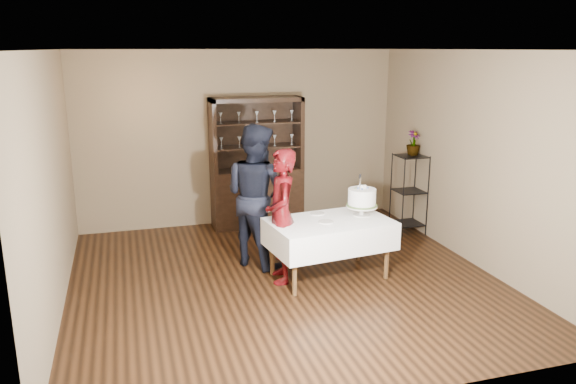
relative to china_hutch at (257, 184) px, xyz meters
name	(u,v)px	position (x,y,z in m)	size (l,w,h in m)	color
floor	(285,280)	(-0.20, -2.25, -0.66)	(5.00, 5.00, 0.00)	black
ceiling	(284,50)	(-0.20, -2.25, 2.04)	(5.00, 5.00, 0.00)	silver
back_wall	(240,138)	(-0.20, 0.25, 0.69)	(5.00, 0.02, 2.70)	#76624B
wall_left	(51,186)	(-2.70, -2.25, 0.69)	(0.02, 5.00, 2.70)	#76624B
wall_right	(473,159)	(2.30, -2.25, 0.69)	(0.02, 5.00, 2.70)	#76624B
china_hutch	(257,184)	(0.00, 0.00, 0.00)	(1.40, 0.48, 2.00)	black
plant_etagere	(409,191)	(2.08, -1.05, -0.01)	(0.42, 0.42, 1.20)	black
cake_table	(329,234)	(0.35, -2.29, -0.12)	(1.54, 1.06, 0.72)	white
woman	(282,216)	(-0.23, -2.23, 0.14)	(0.58, 0.38, 1.60)	#3B0508
man	(256,195)	(-0.39, -1.60, 0.25)	(0.89, 0.69, 1.82)	black
cake	(362,199)	(0.80, -2.20, 0.26)	(0.41, 0.41, 0.53)	silver
plate_near	(326,222)	(0.28, -2.35, 0.06)	(0.18, 0.18, 0.01)	silver
plate_far	(317,213)	(0.30, -2.00, 0.06)	(0.17, 0.17, 0.01)	silver
potted_plant	(413,143)	(2.13, -1.02, 0.70)	(0.20, 0.20, 0.36)	#4E6B33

